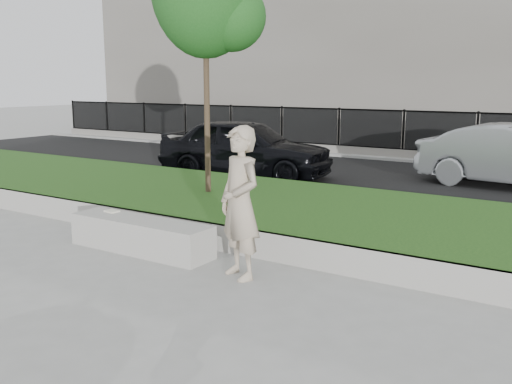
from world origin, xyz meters
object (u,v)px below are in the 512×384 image
Objects in this scene: book at (112,211)px; car_dark at (245,147)px; man at (240,203)px; stone_bench at (141,235)px.

book is 0.05× the size of car_dark.
car_dark is (-4.16, 6.35, -0.17)m from man.
book is at bearing -173.54° from car_dark.
man is at bearing 1.26° from book.
car_dark is at bearing 110.18° from stone_bench.
stone_bench is 6.63m from car_dark.
stone_bench is 0.77m from book.
man reaches higher than book.
car_dark is (-1.56, 6.08, 0.31)m from book.
man reaches higher than stone_bench.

